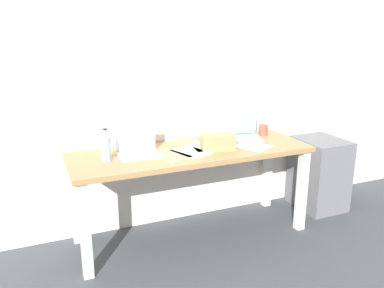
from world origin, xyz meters
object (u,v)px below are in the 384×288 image
at_px(computer_mouse, 201,139).
at_px(cardboard_box, 218,142).
at_px(beer_bottle, 106,148).
at_px(desk, 192,162).
at_px(laptop_right, 244,134).
at_px(laptop_left, 138,149).
at_px(filing_cabinet, 319,173).
at_px(coffee_mug, 263,130).

distance_m(computer_mouse, cardboard_box, 0.28).
bearing_deg(beer_bottle, desk, 0.05).
xyz_separation_m(desk, computer_mouse, (0.18, 0.22, 0.12)).
bearing_deg(laptop_right, computer_mouse, 168.46).
bearing_deg(laptop_left, cardboard_box, -9.26).
height_order(beer_bottle, computer_mouse, beer_bottle).
relative_size(cardboard_box, filing_cabinet, 0.39).
relative_size(laptop_left, beer_bottle, 1.31).
relative_size(laptop_left, cardboard_box, 1.20).
bearing_deg(filing_cabinet, cardboard_box, -174.68).
relative_size(laptop_left, computer_mouse, 3.18).
bearing_deg(filing_cabinet, computer_mouse, 171.59).
height_order(computer_mouse, cardboard_box, cardboard_box).
height_order(desk, coffee_mug, coffee_mug).
relative_size(coffee_mug, filing_cabinet, 0.14).
bearing_deg(coffee_mug, filing_cabinet, -12.92).
height_order(laptop_right, filing_cabinet, laptop_right).
xyz_separation_m(beer_bottle, cardboard_box, (0.88, -0.06, -0.04)).
distance_m(cardboard_box, coffee_mug, 0.63).
xyz_separation_m(laptop_right, computer_mouse, (-0.38, 0.08, -0.02)).
height_order(laptop_right, computer_mouse, laptop_right).
relative_size(laptop_left, filing_cabinet, 0.47).
bearing_deg(laptop_right, desk, -165.47).
distance_m(desk, computer_mouse, 0.31).
distance_m(laptop_left, filing_cabinet, 1.84).
bearing_deg(coffee_mug, beer_bottle, -172.97).
distance_m(beer_bottle, coffee_mug, 1.47).
bearing_deg(cardboard_box, laptop_right, 29.59).
bearing_deg(desk, laptop_left, 174.25).
xyz_separation_m(cardboard_box, filing_cabinet, (1.15, 0.11, -0.47)).
xyz_separation_m(laptop_right, filing_cabinet, (0.79, -0.10, -0.45)).
height_order(laptop_left, coffee_mug, laptop_left).
distance_m(laptop_left, beer_bottle, 0.26).
distance_m(laptop_right, beer_bottle, 1.24).
relative_size(computer_mouse, coffee_mug, 1.05).
bearing_deg(cardboard_box, computer_mouse, 93.57).
bearing_deg(desk, coffee_mug, 12.95).
bearing_deg(cardboard_box, filing_cabinet, 5.32).
bearing_deg(filing_cabinet, laptop_left, -179.84).
height_order(laptop_left, computer_mouse, laptop_left).
xyz_separation_m(computer_mouse, filing_cabinet, (1.17, -0.17, -0.43)).
distance_m(desk, filing_cabinet, 1.39).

